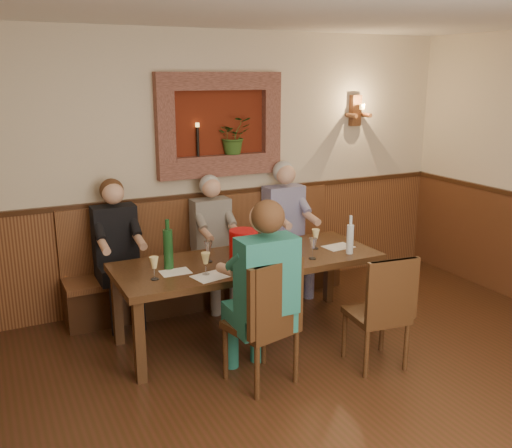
{
  "coord_description": "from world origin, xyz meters",
  "views": [
    {
      "loc": [
        -2.1,
        -2.55,
        2.36
      ],
      "look_at": [
        0.1,
        1.9,
        1.05
      ],
      "focal_mm": 40.0,
      "sensor_mm": 36.0,
      "label": 1
    }
  ],
  "objects_px": {
    "spittoon_bucket": "(243,246)",
    "water_bottle": "(350,238)",
    "person_bench_left": "(119,265)",
    "chair_near_left": "(262,346)",
    "chair_near_right": "(376,333)",
    "dining_table": "(249,267)",
    "wine_bottle_green_b": "(168,248)",
    "wine_bottle_green_a": "(268,237)",
    "bench": "(210,271)",
    "person_bench_mid": "(215,253)",
    "person_chair_front": "(261,308)",
    "person_bench_right": "(287,239)"
  },
  "relations": [
    {
      "from": "person_chair_front",
      "to": "spittoon_bucket",
      "type": "relative_size",
      "value": 5.21
    },
    {
      "from": "dining_table",
      "to": "wine_bottle_green_a",
      "type": "relative_size",
      "value": 5.73
    },
    {
      "from": "person_bench_mid",
      "to": "wine_bottle_green_b",
      "type": "height_order",
      "value": "person_bench_mid"
    },
    {
      "from": "person_bench_right",
      "to": "wine_bottle_green_b",
      "type": "height_order",
      "value": "person_bench_right"
    },
    {
      "from": "spittoon_bucket",
      "to": "water_bottle",
      "type": "height_order",
      "value": "water_bottle"
    },
    {
      "from": "chair_near_left",
      "to": "chair_near_right",
      "type": "bearing_deg",
      "value": -23.13
    },
    {
      "from": "wine_bottle_green_a",
      "to": "bench",
      "type": "bearing_deg",
      "value": 102.08
    },
    {
      "from": "chair_near_right",
      "to": "spittoon_bucket",
      "type": "bearing_deg",
      "value": 137.43
    },
    {
      "from": "chair_near_left",
      "to": "person_bench_mid",
      "type": "distance_m",
      "value": 1.67
    },
    {
      "from": "wine_bottle_green_a",
      "to": "chair_near_left",
      "type": "bearing_deg",
      "value": -119.94
    },
    {
      "from": "chair_near_right",
      "to": "water_bottle",
      "type": "distance_m",
      "value": 0.95
    },
    {
      "from": "person_bench_mid",
      "to": "person_chair_front",
      "type": "xyz_separation_m",
      "value": [
        -0.27,
        -1.61,
        0.06
      ]
    },
    {
      "from": "spittoon_bucket",
      "to": "bench",
      "type": "bearing_deg",
      "value": 85.83
    },
    {
      "from": "dining_table",
      "to": "bench",
      "type": "distance_m",
      "value": 1.01
    },
    {
      "from": "wine_bottle_green_a",
      "to": "wine_bottle_green_b",
      "type": "bearing_deg",
      "value": 176.85
    },
    {
      "from": "person_bench_left",
      "to": "spittoon_bucket",
      "type": "height_order",
      "value": "person_bench_left"
    },
    {
      "from": "person_bench_right",
      "to": "wine_bottle_green_b",
      "type": "relative_size",
      "value": 3.35
    },
    {
      "from": "bench",
      "to": "wine_bottle_green_b",
      "type": "bearing_deg",
      "value": -129.37
    },
    {
      "from": "dining_table",
      "to": "chair_near_right",
      "type": "xyz_separation_m",
      "value": [
        0.71,
        -0.96,
        -0.39
      ]
    },
    {
      "from": "dining_table",
      "to": "person_chair_front",
      "type": "height_order",
      "value": "person_chair_front"
    },
    {
      "from": "bench",
      "to": "person_bench_mid",
      "type": "bearing_deg",
      "value": -84.87
    },
    {
      "from": "person_bench_right",
      "to": "wine_bottle_green_a",
      "type": "distance_m",
      "value": 1.11
    },
    {
      "from": "chair_near_left",
      "to": "person_bench_mid",
      "type": "relative_size",
      "value": 0.76
    },
    {
      "from": "person_bench_left",
      "to": "person_bench_right",
      "type": "bearing_deg",
      "value": -0.04
    },
    {
      "from": "wine_bottle_green_b",
      "to": "wine_bottle_green_a",
      "type": "bearing_deg",
      "value": -3.15
    },
    {
      "from": "bench",
      "to": "chair_near_right",
      "type": "relative_size",
      "value": 3.08
    },
    {
      "from": "bench",
      "to": "chair_near_left",
      "type": "xyz_separation_m",
      "value": [
        -0.26,
        -1.73,
        -0.02
      ]
    },
    {
      "from": "chair_near_left",
      "to": "bench",
      "type": "bearing_deg",
      "value": 68.57
    },
    {
      "from": "person_bench_right",
      "to": "person_chair_front",
      "type": "relative_size",
      "value": 0.97
    },
    {
      "from": "person_bench_mid",
      "to": "wine_bottle_green_a",
      "type": "distance_m",
      "value": 0.93
    },
    {
      "from": "dining_table",
      "to": "spittoon_bucket",
      "type": "relative_size",
      "value": 8.38
    },
    {
      "from": "chair_near_left",
      "to": "chair_near_right",
      "type": "distance_m",
      "value": 0.99
    },
    {
      "from": "dining_table",
      "to": "spittoon_bucket",
      "type": "height_order",
      "value": "spittoon_bucket"
    },
    {
      "from": "chair_near_left",
      "to": "spittoon_bucket",
      "type": "distance_m",
      "value": 0.97
    },
    {
      "from": "wine_bottle_green_a",
      "to": "water_bottle",
      "type": "bearing_deg",
      "value": -21.45
    },
    {
      "from": "person_bench_left",
      "to": "person_bench_mid",
      "type": "relative_size",
      "value": 1.03
    },
    {
      "from": "chair_near_right",
      "to": "chair_near_left",
      "type": "bearing_deg",
      "value": 176.66
    },
    {
      "from": "person_bench_right",
      "to": "person_bench_mid",
      "type": "bearing_deg",
      "value": 179.82
    },
    {
      "from": "person_bench_mid",
      "to": "person_bench_right",
      "type": "distance_m",
      "value": 0.86
    },
    {
      "from": "person_bench_mid",
      "to": "wine_bottle_green_a",
      "type": "relative_size",
      "value": 3.27
    },
    {
      "from": "person_chair_front",
      "to": "water_bottle",
      "type": "distance_m",
      "value": 1.31
    },
    {
      "from": "person_bench_left",
      "to": "water_bottle",
      "type": "relative_size",
      "value": 3.91
    },
    {
      "from": "dining_table",
      "to": "wine_bottle_green_b",
      "type": "distance_m",
      "value": 0.77
    },
    {
      "from": "dining_table",
      "to": "chair_near_left",
      "type": "bearing_deg",
      "value": -108.19
    },
    {
      "from": "wine_bottle_green_b",
      "to": "water_bottle",
      "type": "height_order",
      "value": "wine_bottle_green_b"
    },
    {
      "from": "dining_table",
      "to": "wine_bottle_green_b",
      "type": "bearing_deg",
      "value": 175.32
    },
    {
      "from": "person_bench_left",
      "to": "wine_bottle_green_b",
      "type": "distance_m",
      "value": 0.89
    },
    {
      "from": "person_bench_right",
      "to": "water_bottle",
      "type": "xyz_separation_m",
      "value": [
        0.04,
        -1.11,
        0.29
      ]
    },
    {
      "from": "spittoon_bucket",
      "to": "wine_bottle_green_b",
      "type": "height_order",
      "value": "wine_bottle_green_b"
    },
    {
      "from": "person_bench_left",
      "to": "chair_near_left",
      "type": "bearing_deg",
      "value": -65.99
    }
  ]
}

